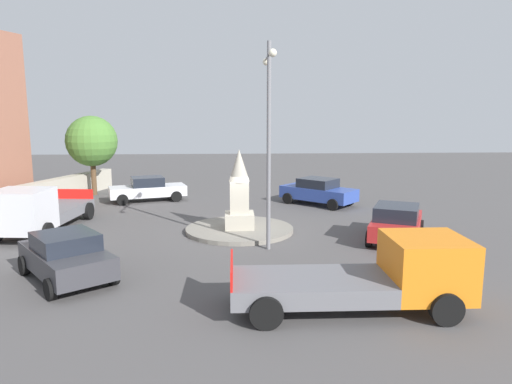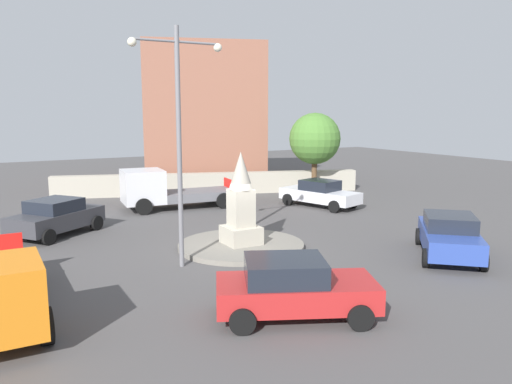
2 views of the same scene
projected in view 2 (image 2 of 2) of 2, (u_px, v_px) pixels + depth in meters
ground_plane at (241, 248)px, 19.27m from camera, size 80.00×80.00×0.00m
traffic_island at (241, 246)px, 19.25m from camera, size 4.80×4.80×0.18m
monument at (241, 204)px, 18.99m from camera, size 1.28×1.28×3.50m
streetlamp at (179, 126)px, 16.25m from camera, size 3.12×0.28×7.81m
car_blue_passing at (449, 235)px, 18.01m from camera, size 4.22×4.36×1.53m
car_white_parked_right at (320, 193)px, 27.40m from camera, size 2.91×4.71×1.46m
car_red_far_side at (293, 287)px, 12.69m from camera, size 4.39×3.32×1.53m
car_dark_grey_near_island at (56, 217)px, 21.14m from camera, size 4.23×3.83×1.54m
truck_white_approaching at (163, 190)px, 26.69m from camera, size 6.11×2.93×2.15m
stone_boundary_wall at (210, 183)px, 31.67m from camera, size 18.21×6.81×1.33m
corner_building at (202, 115)px, 36.65m from camera, size 10.41×10.78×9.68m
tree_near_wall at (315, 139)px, 31.41m from camera, size 3.19×3.19×5.05m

